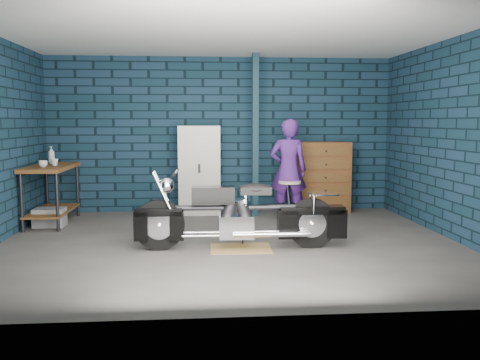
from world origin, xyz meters
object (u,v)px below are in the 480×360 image
object	(u,v)px
tool_chest	(322,177)
locker	(199,170)
motorcycle	(241,210)
shop_stool	(290,201)
storage_bin	(50,217)
workbench	(52,195)
person	(288,170)

from	to	relation	value
tool_chest	locker	bearing A→B (deg)	180.00
motorcycle	shop_stool	size ratio (longest dim) A/B	3.49
storage_bin	motorcycle	bearing A→B (deg)	-29.78
motorcycle	shop_stool	distance (m)	1.98
workbench	motorcycle	distance (m)	3.34
person	storage_bin	size ratio (longest dim) A/B	3.65
storage_bin	locker	xyz separation A→B (m)	(2.27, 0.91, 0.62)
locker	shop_stool	bearing A→B (deg)	-28.03
person	storage_bin	bearing A→B (deg)	10.64
motorcycle	locker	world-z (taller)	locker
workbench	storage_bin	xyz separation A→B (m)	(0.02, -0.23, -0.32)
workbench	person	world-z (taller)	person
person	shop_stool	distance (m)	0.50
workbench	person	xyz separation A→B (m)	(3.72, 0.00, 0.36)
storage_bin	shop_stool	world-z (taller)	shop_stool
person	tool_chest	bearing A→B (deg)	-129.60
motorcycle	locker	xyz separation A→B (m)	(-0.51, 2.50, 0.26)
person	tool_chest	distance (m)	1.01
locker	tool_chest	size ratio (longest dim) A/B	1.23
tool_chest	motorcycle	bearing A→B (deg)	-123.21
storage_bin	tool_chest	distance (m)	4.54
workbench	motorcycle	xyz separation A→B (m)	(2.80, -1.82, 0.04)
locker	shop_stool	size ratio (longest dim) A/B	2.35
locker	shop_stool	distance (m)	1.68
shop_stool	person	bearing A→B (deg)	96.46
tool_chest	shop_stool	world-z (taller)	tool_chest
person	tool_chest	xyz separation A→B (m)	(0.72, 0.68, -0.20)
person	shop_stool	bearing A→B (deg)	103.55
workbench	motorcycle	size ratio (longest dim) A/B	0.62
person	locker	bearing A→B (deg)	-18.38
storage_bin	tool_chest	world-z (taller)	tool_chest
storage_bin	tool_chest	xyz separation A→B (m)	(4.42, 0.91, 0.48)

